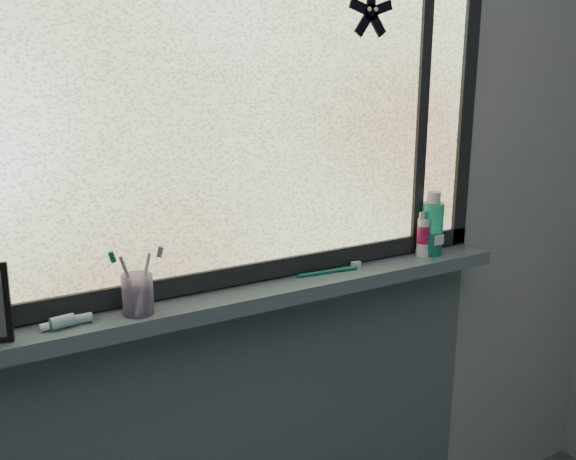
# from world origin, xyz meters

# --- Properties ---
(wall_back) EXTENTS (3.00, 0.01, 2.50)m
(wall_back) POSITION_xyz_m (0.00, 1.30, 1.25)
(wall_back) COLOR #9EA3A8
(wall_back) RESTS_ON ground
(windowsill) EXTENTS (1.62, 0.14, 0.04)m
(windowsill) POSITION_xyz_m (0.00, 1.23, 1.00)
(windowsill) COLOR #4F5D69
(windowsill) RESTS_ON wall_back
(sill_apron) EXTENTS (1.62, 0.02, 0.98)m
(sill_apron) POSITION_xyz_m (0.00, 1.29, 0.49)
(sill_apron) COLOR #4F5D69
(sill_apron) RESTS_ON floor
(window_pane) EXTENTS (1.50, 0.01, 1.00)m
(window_pane) POSITION_xyz_m (0.00, 1.28, 1.53)
(window_pane) COLOR silver
(window_pane) RESTS_ON wall_back
(frame_bottom) EXTENTS (1.60, 0.03, 0.05)m
(frame_bottom) POSITION_xyz_m (0.00, 1.28, 1.05)
(frame_bottom) COLOR black
(frame_bottom) RESTS_ON windowsill
(frame_right) EXTENTS (0.05, 0.03, 1.10)m
(frame_right) POSITION_xyz_m (0.78, 1.28, 1.53)
(frame_right) COLOR black
(frame_right) RESTS_ON wall_back
(frame_mullion) EXTENTS (0.03, 0.03, 1.00)m
(frame_mullion) POSITION_xyz_m (0.60, 1.28, 1.53)
(frame_mullion) COLOR black
(frame_mullion) RESTS_ON wall_back
(starfish_sticker) EXTENTS (0.15, 0.02, 0.15)m
(starfish_sticker) POSITION_xyz_m (0.40, 1.27, 1.72)
(starfish_sticker) COLOR black
(starfish_sticker) RESTS_ON window_pane
(toothpaste_tube) EXTENTS (0.16, 0.05, 0.03)m
(toothpaste_tube) POSITION_xyz_m (-0.45, 1.22, 1.03)
(toothpaste_tube) COLOR white
(toothpaste_tube) RESTS_ON windowsill
(toothbrush_cup) EXTENTS (0.09, 0.09, 0.10)m
(toothbrush_cup) POSITION_xyz_m (-0.29, 1.21, 1.07)
(toothbrush_cup) COLOR #BBA3D8
(toothbrush_cup) RESTS_ON windowsill
(toothbrush_lying) EXTENTS (0.23, 0.05, 0.02)m
(toothbrush_lying) POSITION_xyz_m (0.25, 1.24, 1.03)
(toothbrush_lying) COLOR #0C6F57
(toothbrush_lying) RESTS_ON windowsill
(mouthwash_bottle) EXTENTS (0.08, 0.08, 0.16)m
(mouthwash_bottle) POSITION_xyz_m (0.63, 1.23, 1.12)
(mouthwash_bottle) COLOR #21AD94
(mouthwash_bottle) RESTS_ON windowsill
(cream_tube) EXTENTS (0.05, 0.05, 0.10)m
(cream_tube) POSITION_xyz_m (0.60, 1.23, 1.09)
(cream_tube) COLOR silver
(cream_tube) RESTS_ON windowsill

